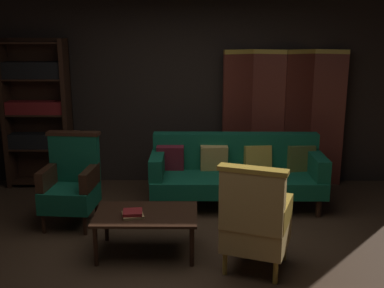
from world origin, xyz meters
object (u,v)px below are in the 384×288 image
(bookshelf, at_px, (37,110))
(armchair_gilt_accent, at_px, (255,221))
(coffee_table, at_px, (146,217))
(book_tan_leather, at_px, (133,215))
(velvet_couch, at_px, (236,170))
(book_red_leather, at_px, (133,212))
(armchair_wing_left, at_px, (71,182))
(folding_screen, at_px, (283,116))

(bookshelf, distance_m, armchair_gilt_accent, 3.69)
(coffee_table, relative_size, book_tan_leather, 5.07)
(coffee_table, xyz_separation_m, book_tan_leather, (-0.12, -0.08, 0.06))
(velvet_couch, height_order, armchair_gilt_accent, armchair_gilt_accent)
(bookshelf, distance_m, book_red_leather, 2.74)
(velvet_couch, distance_m, book_tan_leather, 1.80)
(coffee_table, bearing_deg, armchair_wing_left, 141.90)
(folding_screen, xyz_separation_m, book_red_leather, (-1.82, -2.24, -0.53))
(armchair_gilt_accent, xyz_separation_m, book_tan_leather, (-1.14, 0.27, -0.06))
(bookshelf, relative_size, book_tan_leather, 10.38)
(armchair_wing_left, bearing_deg, armchair_gilt_accent, -28.77)
(coffee_table, height_order, book_tan_leather, book_tan_leather)
(armchair_gilt_accent, distance_m, armchair_wing_left, 2.22)
(velvet_couch, xyz_separation_m, book_red_leather, (-1.12, -1.41, 0.00))
(folding_screen, relative_size, book_tan_leather, 9.62)
(armchair_gilt_accent, height_order, armchair_wing_left, same)
(armchair_gilt_accent, distance_m, book_red_leather, 1.18)
(velvet_couch, height_order, coffee_table, velvet_couch)
(bookshelf, xyz_separation_m, armchair_wing_left, (0.79, -1.35, -0.59))
(folding_screen, height_order, velvet_couch, folding_screen)
(bookshelf, distance_m, velvet_couch, 2.87)
(bookshelf, distance_m, book_tan_leather, 2.75)
(bookshelf, height_order, coffee_table, bookshelf)
(bookshelf, bearing_deg, armchair_wing_left, -59.80)
(velvet_couch, bearing_deg, folding_screen, 49.43)
(folding_screen, bearing_deg, armchair_wing_left, -151.19)
(velvet_couch, bearing_deg, book_tan_leather, -128.28)
(velvet_couch, height_order, armchair_wing_left, armchair_wing_left)
(bookshelf, bearing_deg, coffee_table, -50.54)
(bookshelf, xyz_separation_m, coffee_table, (1.71, -2.07, -0.70))
(book_tan_leather, xyz_separation_m, book_red_leather, (0.00, 0.00, 0.03))
(coffee_table, relative_size, armchair_gilt_accent, 0.96)
(armchair_gilt_accent, bearing_deg, armchair_wing_left, 151.23)
(folding_screen, distance_m, bookshelf, 3.41)
(folding_screen, xyz_separation_m, coffee_table, (-1.70, -2.16, -0.61))
(coffee_table, bearing_deg, book_tan_leather, -146.46)
(armchair_wing_left, relative_size, book_red_leather, 5.69)
(armchair_wing_left, distance_m, book_red_leather, 1.13)
(coffee_table, height_order, armchair_wing_left, armchair_wing_left)
(book_tan_leather, bearing_deg, book_red_leather, 90.00)
(book_tan_leather, bearing_deg, folding_screen, 50.86)
(armchair_gilt_accent, bearing_deg, book_tan_leather, 166.88)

